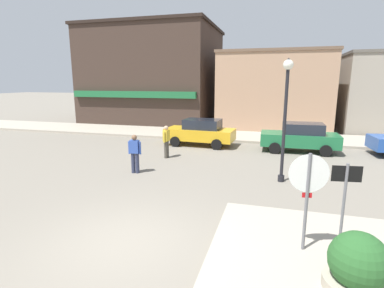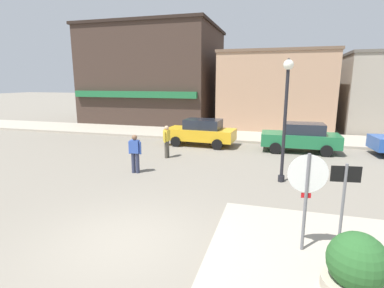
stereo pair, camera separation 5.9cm
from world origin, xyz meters
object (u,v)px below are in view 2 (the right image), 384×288
object	(u,v)px
pedestrian_crossing_far	(167,141)
planter	(356,269)
parked_car_second	(301,137)
pedestrian_crossing_near	(135,153)
one_way_sign	(343,199)
stop_sign	(306,190)
parked_car_nearest	(201,132)
lamp_post	(286,103)

from	to	relation	value
pedestrian_crossing_far	planter	bearing A→B (deg)	-51.66
parked_car_second	pedestrian_crossing_near	size ratio (longest dim) A/B	2.50
pedestrian_crossing_near	one_way_sign	bearing A→B (deg)	-32.09
one_way_sign	parked_car_second	world-z (taller)	one_way_sign
stop_sign	planter	size ratio (longest dim) A/B	1.88
one_way_sign	parked_car_second	bearing A→B (deg)	90.81
parked_car_nearest	lamp_post	bearing A→B (deg)	-50.65
stop_sign	one_way_sign	size ratio (longest dim) A/B	1.10
planter	parked_car_nearest	size ratio (longest dim) A/B	0.30
parked_car_second	planter	bearing A→B (deg)	-89.11
one_way_sign	lamp_post	world-z (taller)	lamp_post
parked_car_nearest	pedestrian_crossing_far	bearing A→B (deg)	-105.47
parked_car_nearest	parked_car_second	bearing A→B (deg)	-1.43
one_way_sign	pedestrian_crossing_far	world-z (taller)	one_way_sign
parked_car_second	pedestrian_crossing_far	xyz separation A→B (m)	(-6.45, -3.17, 0.06)
lamp_post	parked_car_nearest	size ratio (longest dim) A/B	1.11
planter	lamp_post	distance (m)	6.71
lamp_post	pedestrian_crossing_near	size ratio (longest dim) A/B	2.82
stop_sign	pedestrian_crossing_near	distance (m)	7.70
planter	pedestrian_crossing_far	xyz separation A→B (m)	(-6.63, 8.39, 0.31)
parked_car_nearest	pedestrian_crossing_near	bearing A→B (deg)	-101.94
pedestrian_crossing_near	parked_car_nearest	bearing A→B (deg)	78.06
one_way_sign	parked_car_nearest	distance (m)	11.87
planter	stop_sign	bearing A→B (deg)	124.18
one_way_sign	pedestrian_crossing_far	xyz separation A→B (m)	(-6.60, 7.10, -0.46)
one_way_sign	lamp_post	bearing A→B (deg)	103.19
pedestrian_crossing_far	stop_sign	bearing A→B (deg)	-51.04
lamp_post	parked_car_second	bearing A→B (deg)	79.55
parked_car_second	pedestrian_crossing_near	xyz separation A→B (m)	(-6.81, -5.90, 0.06)
lamp_post	parked_car_nearest	bearing A→B (deg)	129.35
planter	lamp_post	bearing A→B (deg)	100.81
planter	pedestrian_crossing_near	bearing A→B (deg)	141.05
pedestrian_crossing_near	pedestrian_crossing_far	world-z (taller)	same
planter	lamp_post	xyz separation A→B (m)	(-1.18, 6.16, 2.40)
lamp_post	pedestrian_crossing_near	xyz separation A→B (m)	(-5.82, -0.51, -2.09)
parked_car_nearest	pedestrian_crossing_near	world-z (taller)	pedestrian_crossing_near
lamp_post	stop_sign	bearing A→B (deg)	-85.47
planter	one_way_sign	bearing A→B (deg)	91.56
planter	pedestrian_crossing_near	size ratio (longest dim) A/B	0.76
lamp_post	pedestrian_crossing_near	bearing A→B (deg)	-175.02
planter	parked_car_second	distance (m)	11.56
pedestrian_crossing_near	pedestrian_crossing_far	size ratio (longest dim) A/B	1.00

